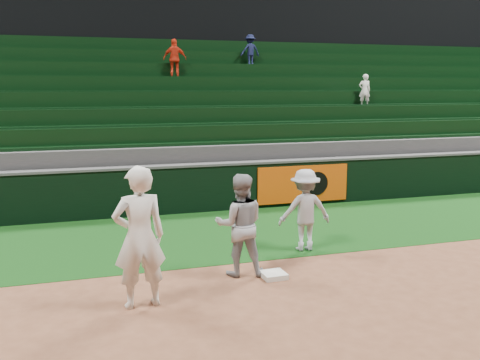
% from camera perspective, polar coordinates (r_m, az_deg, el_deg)
% --- Properties ---
extents(ground, '(70.00, 70.00, 0.00)m').
position_cam_1_polar(ground, '(9.13, 2.07, -10.60)').
color(ground, brown).
rests_on(ground, ground).
extents(foul_grass, '(36.00, 4.20, 0.01)m').
position_cam_1_polar(foul_grass, '(11.86, -2.73, -5.71)').
color(foul_grass, black).
rests_on(foul_grass, ground).
extents(upper_deck, '(40.00, 12.00, 12.00)m').
position_cam_1_polar(upper_deck, '(25.82, -11.23, 15.98)').
color(upper_deck, black).
rests_on(upper_deck, ground).
extents(first_base, '(0.41, 0.41, 0.09)m').
position_cam_1_polar(first_base, '(9.23, 3.60, -10.08)').
color(first_base, white).
rests_on(first_base, ground).
extents(first_baseman, '(0.82, 0.58, 2.10)m').
position_cam_1_polar(first_baseman, '(7.90, -10.69, -6.03)').
color(first_baseman, white).
rests_on(first_baseman, ground).
extents(baserunner, '(0.98, 0.83, 1.76)m').
position_cam_1_polar(baserunner, '(9.12, -0.01, -4.80)').
color(baserunner, '#9698A0').
rests_on(baserunner, ground).
extents(base_coach, '(1.09, 0.68, 1.61)m').
position_cam_1_polar(base_coach, '(10.56, 6.93, -3.20)').
color(base_coach, '#A4A8B2').
rests_on(base_coach, foul_grass).
extents(field_wall, '(36.00, 0.45, 1.25)m').
position_cam_1_polar(field_wall, '(13.81, -4.93, -0.81)').
color(field_wall, black).
rests_on(field_wall, ground).
extents(stadium_seating, '(36.00, 5.95, 4.99)m').
position_cam_1_polar(stadium_seating, '(17.34, -7.77, 4.89)').
color(stadium_seating, '#333335').
rests_on(stadium_seating, ground).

